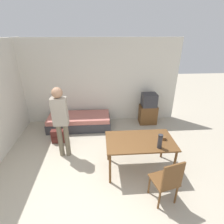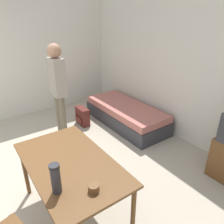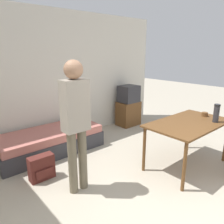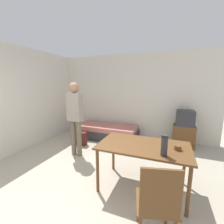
# 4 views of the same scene
# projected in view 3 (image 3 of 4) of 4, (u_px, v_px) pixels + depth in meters

# --- Properties ---
(ground_plane) EXTENTS (20.00, 20.00, 0.00)m
(ground_plane) POSITION_uv_depth(u_px,v_px,m) (205.00, 223.00, 2.47)
(ground_plane) COLOR #B2A893
(wall_back) EXTENTS (5.50, 0.06, 2.70)m
(wall_back) POSITION_uv_depth(u_px,v_px,m) (57.00, 77.00, 4.56)
(wall_back) COLOR silver
(wall_back) RESTS_ON ground_plane
(daybed) EXTENTS (1.97, 0.83, 0.43)m
(daybed) POSITION_uv_depth(u_px,v_px,m) (50.00, 141.00, 4.17)
(daybed) COLOR #333338
(daybed) RESTS_ON ground_plane
(tv) EXTENTS (0.56, 0.41, 1.04)m
(tv) POSITION_uv_depth(u_px,v_px,m) (128.00, 106.00, 5.64)
(tv) COLOR brown
(tv) RESTS_ON ground_plane
(dining_table) EXTENTS (1.44, 0.84, 0.78)m
(dining_table) POSITION_uv_depth(u_px,v_px,m) (189.00, 127.00, 3.54)
(dining_table) COLOR brown
(dining_table) RESTS_ON ground_plane
(person_standing) EXTENTS (0.34, 0.24, 1.79)m
(person_standing) POSITION_uv_depth(u_px,v_px,m) (76.00, 118.00, 2.80)
(person_standing) COLOR #6B604C
(person_standing) RESTS_ON ground_plane
(thermos_flask) EXTENTS (0.09, 0.09, 0.30)m
(thermos_flask) POSITION_uv_depth(u_px,v_px,m) (216.00, 112.00, 3.48)
(thermos_flask) COLOR #2D2D33
(thermos_flask) RESTS_ON dining_table
(mate_bowl) EXTENTS (0.10, 0.10, 0.07)m
(mate_bowl) POSITION_uv_depth(u_px,v_px,m) (205.00, 114.00, 3.83)
(mate_bowl) COLOR brown
(mate_bowl) RESTS_ON dining_table
(backpack) EXTENTS (0.37, 0.19, 0.38)m
(backpack) POSITION_uv_depth(u_px,v_px,m) (42.00, 168.00, 3.28)
(backpack) COLOR #56231E
(backpack) RESTS_ON ground_plane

